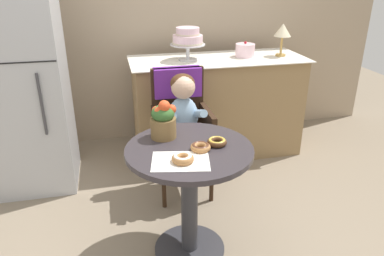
{
  "coord_description": "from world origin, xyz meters",
  "views": [
    {
      "loc": [
        -0.4,
        -1.8,
        1.65
      ],
      "look_at": [
        0.05,
        0.15,
        0.77
      ],
      "focal_mm": 34.7,
      "sensor_mm": 36.0,
      "label": 1
    }
  ],
  "objects_px": {
    "cafe_table": "(189,180)",
    "flower_vase": "(163,119)",
    "donut_front": "(183,158)",
    "round_layer_cake": "(245,50)",
    "wicker_chair": "(180,111)",
    "seated_child": "(184,114)",
    "donut_mid": "(201,147)",
    "refrigerator": "(21,82)",
    "tiered_cake_stand": "(188,39)",
    "donut_side": "(217,141)",
    "table_lamp": "(283,31)"
  },
  "relations": [
    {
      "from": "seated_child",
      "to": "donut_side",
      "type": "xyz_separation_m",
      "value": [
        0.06,
        -0.6,
        0.06
      ]
    },
    {
      "from": "refrigerator",
      "to": "wicker_chair",
      "type": "bearing_deg",
      "value": -16.34
    },
    {
      "from": "donut_front",
      "to": "seated_child",
      "type": "bearing_deg",
      "value": 77.75
    },
    {
      "from": "donut_side",
      "to": "round_layer_cake",
      "type": "height_order",
      "value": "round_layer_cake"
    },
    {
      "from": "donut_front",
      "to": "round_layer_cake",
      "type": "xyz_separation_m",
      "value": [
        0.87,
        1.47,
        0.21
      ]
    },
    {
      "from": "tiered_cake_stand",
      "to": "refrigerator",
      "type": "relative_size",
      "value": 0.18
    },
    {
      "from": "cafe_table",
      "to": "tiered_cake_stand",
      "type": "xyz_separation_m",
      "value": [
        0.28,
        1.3,
        0.58
      ]
    },
    {
      "from": "donut_mid",
      "to": "tiered_cake_stand",
      "type": "relative_size",
      "value": 0.37
    },
    {
      "from": "flower_vase",
      "to": "cafe_table",
      "type": "bearing_deg",
      "value": -55.18
    },
    {
      "from": "table_lamp",
      "to": "donut_front",
      "type": "bearing_deg",
      "value": -129.94
    },
    {
      "from": "wicker_chair",
      "to": "donut_mid",
      "type": "distance_m",
      "value": 0.82
    },
    {
      "from": "flower_vase",
      "to": "donut_front",
      "type": "bearing_deg",
      "value": -81.6
    },
    {
      "from": "tiered_cake_stand",
      "to": "round_layer_cake",
      "type": "height_order",
      "value": "tiered_cake_stand"
    },
    {
      "from": "table_lamp",
      "to": "refrigerator",
      "type": "distance_m",
      "value": 2.2
    },
    {
      "from": "round_layer_cake",
      "to": "wicker_chair",
      "type": "bearing_deg",
      "value": -141.92
    },
    {
      "from": "donut_front",
      "to": "flower_vase",
      "type": "xyz_separation_m",
      "value": [
        -0.05,
        0.33,
        0.09
      ]
    },
    {
      "from": "cafe_table",
      "to": "donut_mid",
      "type": "relative_size",
      "value": 6.43
    },
    {
      "from": "flower_vase",
      "to": "refrigerator",
      "type": "distance_m",
      "value": 1.32
    },
    {
      "from": "donut_mid",
      "to": "wicker_chair",
      "type": "bearing_deg",
      "value": 86.88
    },
    {
      "from": "donut_front",
      "to": "donut_mid",
      "type": "bearing_deg",
      "value": 42.45
    },
    {
      "from": "flower_vase",
      "to": "table_lamp",
      "type": "height_order",
      "value": "table_lamp"
    },
    {
      "from": "tiered_cake_stand",
      "to": "seated_child",
      "type": "bearing_deg",
      "value": -104.44
    },
    {
      "from": "cafe_table",
      "to": "donut_mid",
      "type": "distance_m",
      "value": 0.24
    },
    {
      "from": "wicker_chair",
      "to": "donut_front",
      "type": "xyz_separation_m",
      "value": [
        -0.17,
        -0.92,
        0.1
      ]
    },
    {
      "from": "donut_front",
      "to": "tiered_cake_stand",
      "type": "distance_m",
      "value": 1.54
    },
    {
      "from": "donut_front",
      "to": "donut_side",
      "type": "xyz_separation_m",
      "value": [
        0.23,
        0.16,
        -0.0
      ]
    },
    {
      "from": "cafe_table",
      "to": "flower_vase",
      "type": "xyz_separation_m",
      "value": [
        -0.12,
        0.17,
        0.32
      ]
    },
    {
      "from": "donut_mid",
      "to": "round_layer_cake",
      "type": "height_order",
      "value": "round_layer_cake"
    },
    {
      "from": "round_layer_cake",
      "to": "donut_side",
      "type": "bearing_deg",
      "value": -116.08
    },
    {
      "from": "refrigerator",
      "to": "donut_front",
      "type": "bearing_deg",
      "value": -52.05
    },
    {
      "from": "table_lamp",
      "to": "seated_child",
      "type": "bearing_deg",
      "value": -147.21
    },
    {
      "from": "table_lamp",
      "to": "wicker_chair",
      "type": "bearing_deg",
      "value": -153.76
    },
    {
      "from": "wicker_chair",
      "to": "donut_front",
      "type": "relative_size",
      "value": 8.22
    },
    {
      "from": "seated_child",
      "to": "table_lamp",
      "type": "relative_size",
      "value": 2.55
    },
    {
      "from": "donut_front",
      "to": "refrigerator",
      "type": "relative_size",
      "value": 0.07
    },
    {
      "from": "wicker_chair",
      "to": "refrigerator",
      "type": "height_order",
      "value": "refrigerator"
    },
    {
      "from": "flower_vase",
      "to": "seated_child",
      "type": "bearing_deg",
      "value": 63.97
    },
    {
      "from": "wicker_chair",
      "to": "refrigerator",
      "type": "distance_m",
      "value": 1.21
    },
    {
      "from": "wicker_chair",
      "to": "tiered_cake_stand",
      "type": "distance_m",
      "value": 0.72
    },
    {
      "from": "donut_mid",
      "to": "donut_side",
      "type": "height_order",
      "value": "donut_mid"
    },
    {
      "from": "refrigerator",
      "to": "tiered_cake_stand",
      "type": "bearing_deg",
      "value": 8.59
    },
    {
      "from": "cafe_table",
      "to": "tiered_cake_stand",
      "type": "distance_m",
      "value": 1.45
    },
    {
      "from": "wicker_chair",
      "to": "donut_side",
      "type": "xyz_separation_m",
      "value": [
        0.06,
        -0.76,
        0.1
      ]
    },
    {
      "from": "seated_child",
      "to": "donut_front",
      "type": "bearing_deg",
      "value": -102.25
    },
    {
      "from": "donut_side",
      "to": "table_lamp",
      "type": "xyz_separation_m",
      "value": [
        0.97,
        1.27,
        0.38
      ]
    },
    {
      "from": "donut_side",
      "to": "flower_vase",
      "type": "relative_size",
      "value": 0.47
    },
    {
      "from": "donut_front",
      "to": "cafe_table",
      "type": "bearing_deg",
      "value": 66.35
    },
    {
      "from": "cafe_table",
      "to": "flower_vase",
      "type": "relative_size",
      "value": 3.06
    },
    {
      "from": "seated_child",
      "to": "donut_mid",
      "type": "bearing_deg",
      "value": -93.87
    },
    {
      "from": "cafe_table",
      "to": "refrigerator",
      "type": "height_order",
      "value": "refrigerator"
    }
  ]
}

